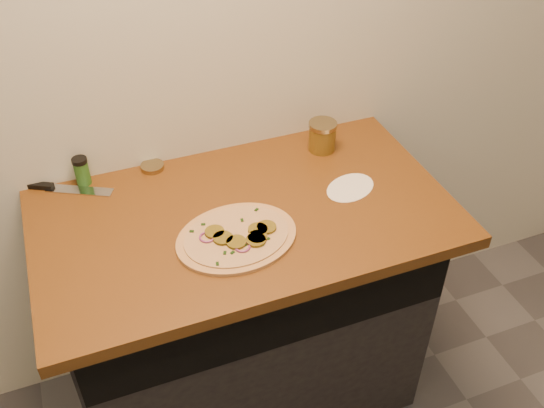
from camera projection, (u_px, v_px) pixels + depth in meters
name	position (u px, v px, depth m)	size (l,w,h in m)	color
cabinet	(245.00, 311.00, 2.06)	(1.10, 0.60, 0.86)	black
countertop	(244.00, 216.00, 1.76)	(1.20, 0.70, 0.04)	brown
pizza	(237.00, 237.00, 1.65)	(0.37, 0.37, 0.02)	tan
chefs_knife	(56.00, 188.00, 1.82)	(0.27, 0.16, 0.02)	#B7BAC1
mason_jar_lid	(152.00, 167.00, 1.90)	(0.07, 0.07, 0.02)	#917E54
salsa_jar	(322.00, 136.00, 1.96)	(0.09, 0.09, 0.10)	#A13010
spice_shaker	(82.00, 171.00, 1.82)	(0.05, 0.05, 0.09)	#275C1D
flour_spill	(350.00, 188.00, 1.83)	(0.17, 0.17, 0.00)	silver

